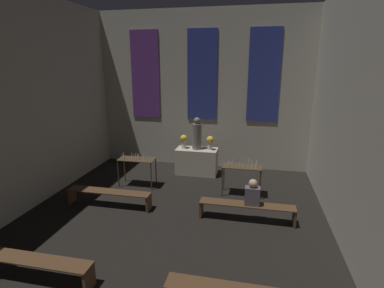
% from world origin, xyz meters
% --- Properties ---
extents(wall_back, '(7.88, 0.16, 5.62)m').
position_xyz_m(wall_back, '(0.00, 11.80, 2.84)').
color(wall_back, '#B2AD9E').
rests_on(wall_back, ground_plane).
extents(altar, '(1.42, 0.69, 0.90)m').
position_xyz_m(altar, '(0.00, 10.80, 0.45)').
color(altar, '#BCB29E').
rests_on(altar, ground_plane).
extents(statue, '(0.32, 0.32, 1.11)m').
position_xyz_m(statue, '(0.00, 10.80, 1.41)').
color(statue, slate).
rests_on(statue, altar).
extents(flower_vase_left, '(0.25, 0.25, 0.48)m').
position_xyz_m(flower_vase_left, '(-0.46, 10.80, 1.19)').
color(flower_vase_left, beige).
rests_on(flower_vase_left, altar).
extents(flower_vase_right, '(0.25, 0.25, 0.48)m').
position_xyz_m(flower_vase_right, '(0.46, 10.80, 1.19)').
color(flower_vase_right, beige).
rests_on(flower_vase_right, altar).
extents(candle_rack_left, '(1.14, 0.52, 1.09)m').
position_xyz_m(candle_rack_left, '(-1.63, 9.35, 0.77)').
color(candle_rack_left, '#473823').
rests_on(candle_rack_left, ground_plane).
extents(candle_rack_right, '(1.14, 0.52, 1.09)m').
position_xyz_m(candle_rack_right, '(1.63, 9.35, 0.77)').
color(candle_rack_right, '#473823').
rests_on(candle_rack_right, ground_plane).
extents(pew_second_left, '(2.32, 0.36, 0.45)m').
position_xyz_m(pew_second_left, '(-1.84, 4.88, 0.34)').
color(pew_second_left, '#4C331E').
rests_on(pew_second_left, ground_plane).
extents(pew_back_left, '(2.32, 0.36, 0.45)m').
position_xyz_m(pew_back_left, '(-1.84, 7.83, 0.34)').
color(pew_back_left, '#4C331E').
rests_on(pew_back_left, ground_plane).
extents(pew_back_right, '(2.32, 0.36, 0.45)m').
position_xyz_m(pew_back_right, '(1.84, 7.83, 0.34)').
color(pew_back_right, '#4C331E').
rests_on(pew_back_right, ground_plane).
extents(person_seated, '(0.36, 0.24, 0.66)m').
position_xyz_m(person_seated, '(1.96, 7.83, 0.73)').
color(person_seated, '#564C56').
rests_on(person_seated, pew_back_right).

